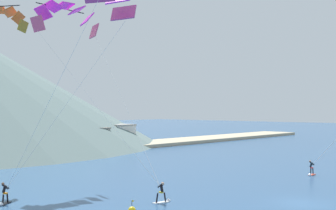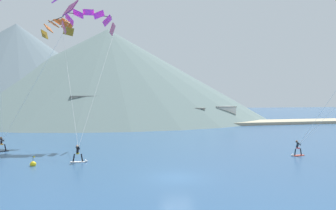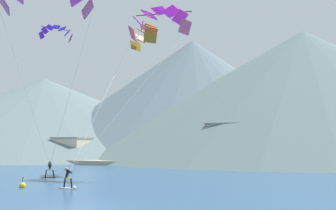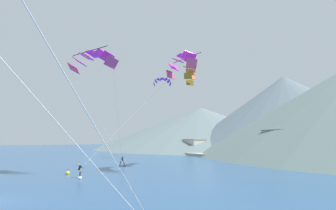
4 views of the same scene
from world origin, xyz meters
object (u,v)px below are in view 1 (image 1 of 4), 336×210
Objects in this scene: kitesurfer_near_lead at (311,171)px; kitesurfer_near_trail at (163,196)px; kitesurfer_mid_center at (4,197)px; parafoil_kite_near_trail at (66,16)px; race_marker_buoy at (132,210)px.

kitesurfer_near_trail is at bearing 174.16° from kitesurfer_near_lead.
kitesurfer_mid_center is (-9.13, 9.23, 0.00)m from kitesurfer_near_trail.
kitesurfer_mid_center is 0.10× the size of parafoil_kite_near_trail.
parafoil_kite_near_trail is 24.20m from race_marker_buoy.
kitesurfer_mid_center is 11.04m from race_marker_buoy.
parafoil_kite_near_trail reaches higher than race_marker_buoy.
parafoil_kite_near_trail is at bearing 29.61° from kitesurfer_mid_center.
kitesurfer_near_trail reaches higher than race_marker_buoy.
kitesurfer_mid_center is (-32.20, 11.59, 0.04)m from kitesurfer_near_lead.
kitesurfer_near_trail is at bearing -94.92° from parafoil_kite_near_trail.
kitesurfer_near_trail is 0.99× the size of kitesurfer_mid_center.
parafoil_kite_near_trail is at bearing 85.08° from kitesurfer_near_trail.
kitesurfer_near_lead is 27.34m from race_marker_buoy.
kitesurfer_near_trail is (-23.06, 2.36, 0.04)m from kitesurfer_near_lead.
race_marker_buoy is at bearing 176.41° from kitesurfer_near_lead.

